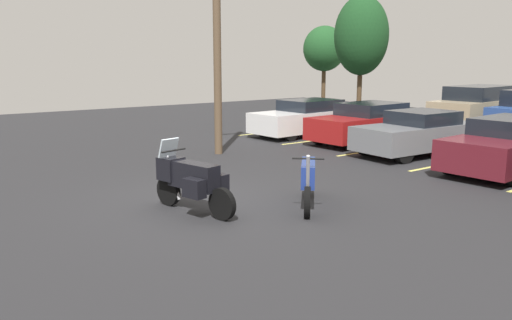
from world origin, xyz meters
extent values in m
cube|color=#262628|center=(0.00, 0.00, -0.05)|extent=(44.00, 44.00, 0.10)
cylinder|color=black|center=(-0.27, -0.70, 0.31)|extent=(0.64, 0.26, 0.63)
cylinder|color=black|center=(1.25, -0.34, 0.31)|extent=(0.64, 0.26, 0.63)
cube|color=black|center=(0.49, -0.52, 0.75)|extent=(1.22, 0.61, 0.52)
cylinder|color=#B2B2B7|center=(-0.15, -0.67, 0.72)|extent=(0.50, 0.18, 1.10)
cylinder|color=black|center=(-0.08, -0.65, 1.19)|extent=(0.18, 0.61, 0.04)
cube|color=black|center=(-0.17, -0.68, 0.80)|extent=(0.53, 0.51, 0.47)
cube|color=#B2C1CC|center=(-0.22, -0.69, 1.23)|extent=(0.26, 0.47, 0.39)
cube|color=black|center=(0.90, -0.74, 0.61)|extent=(0.48, 0.34, 0.36)
cube|color=black|center=(0.76, -0.13, 0.61)|extent=(0.48, 0.34, 0.36)
cylinder|color=black|center=(2.07, 1.08, 0.30)|extent=(0.53, 0.50, 0.61)
cylinder|color=black|center=(0.91, 2.14, 0.30)|extent=(0.53, 0.50, 0.61)
cube|color=navy|center=(1.49, 1.61, 0.71)|extent=(1.06, 1.00, 0.46)
cylinder|color=#B2B2B7|center=(1.98, 1.16, 0.70)|extent=(0.41, 0.38, 1.08)
cylinder|color=black|center=(1.92, 1.22, 1.12)|extent=(0.44, 0.48, 0.04)
cube|color=#EAE066|center=(-7.75, 8.48, 0.00)|extent=(0.12, 4.70, 0.01)
cube|color=#EAE066|center=(-4.97, 8.48, 0.00)|extent=(0.12, 4.70, 0.01)
cube|color=#EAE066|center=(-2.20, 8.48, 0.00)|extent=(0.12, 4.70, 0.01)
cube|color=#EAE066|center=(0.57, 8.48, 0.00)|extent=(0.12, 4.70, 0.01)
cube|color=white|center=(-6.34, 8.48, 0.59)|extent=(2.17, 4.95, 0.78)
cube|color=black|center=(-6.36, 8.71, 1.19)|extent=(1.83, 2.40, 0.43)
cylinder|color=black|center=(-5.44, 6.90, 0.31)|extent=(0.27, 0.63, 0.61)
cylinder|color=black|center=(-6.99, 6.78, 0.31)|extent=(0.27, 0.63, 0.61)
cylinder|color=black|center=(-5.69, 10.17, 0.31)|extent=(0.27, 0.63, 0.61)
cylinder|color=black|center=(-7.24, 10.06, 0.31)|extent=(0.27, 0.63, 0.61)
cube|color=maroon|center=(-3.55, 8.81, 0.61)|extent=(2.10, 4.51, 0.79)
cube|color=black|center=(-3.58, 9.20, 1.22)|extent=(1.83, 2.37, 0.44)
cylinder|color=black|center=(-2.67, 7.36, 0.33)|extent=(0.26, 0.68, 0.67)
cylinder|color=black|center=(-4.26, 7.27, 0.33)|extent=(0.26, 0.68, 0.67)
cylinder|color=black|center=(-2.85, 10.35, 0.33)|extent=(0.26, 0.68, 0.67)
cylinder|color=black|center=(-4.43, 10.26, 0.33)|extent=(0.26, 0.68, 0.67)
cube|color=slate|center=(-0.94, 8.42, 0.60)|extent=(1.96, 4.44, 0.74)
cube|color=black|center=(-0.93, 8.65, 1.18)|extent=(1.72, 1.94, 0.42)
cylinder|color=black|center=(-0.23, 6.90, 0.36)|extent=(0.25, 0.72, 0.71)
cylinder|color=black|center=(-1.76, 6.96, 0.36)|extent=(0.25, 0.72, 0.71)
cylinder|color=black|center=(-0.12, 9.88, 0.36)|extent=(0.25, 0.72, 0.71)
cylinder|color=black|center=(-1.64, 9.94, 0.36)|extent=(0.25, 0.72, 0.71)
cube|color=maroon|center=(2.17, 8.26, 0.60)|extent=(2.22, 4.68, 0.80)
cylinder|color=black|center=(1.46, 6.66, 0.31)|extent=(0.26, 0.64, 0.63)
cylinder|color=black|center=(1.24, 9.75, 0.31)|extent=(0.26, 0.64, 0.63)
cube|color=tan|center=(-3.37, 15.65, 0.74)|extent=(2.35, 4.98, 1.05)
cube|color=black|center=(-3.40, 16.00, 1.57)|extent=(2.06, 3.45, 0.59)
cylinder|color=black|center=(-2.39, 14.09, 0.34)|extent=(0.28, 0.69, 0.67)
cylinder|color=black|center=(-4.05, 13.94, 0.34)|extent=(0.28, 0.69, 0.67)
cylinder|color=black|center=(-2.68, 17.35, 0.34)|extent=(0.28, 0.69, 0.67)
cylinder|color=black|center=(-4.34, 17.21, 0.34)|extent=(0.28, 0.69, 0.67)
cylinder|color=black|center=(-1.34, 13.80, 0.32)|extent=(0.22, 0.64, 0.64)
cylinder|color=brown|center=(-4.78, 3.34, 3.51)|extent=(0.25, 0.25, 7.01)
cylinder|color=#4C3823|center=(-18.34, 20.70, 1.07)|extent=(0.29, 0.29, 2.14)
ellipsoid|color=#1E4C23|center=(-18.34, 20.70, 3.73)|extent=(3.01, 3.01, 3.19)
cylinder|color=#4C3823|center=(-11.30, 16.85, 1.05)|extent=(0.27, 0.27, 2.10)
ellipsoid|color=#19421E|center=(-11.30, 16.85, 4.30)|extent=(3.02, 3.02, 4.39)
camera|label=1|loc=(9.29, -5.39, 3.02)|focal=36.38mm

